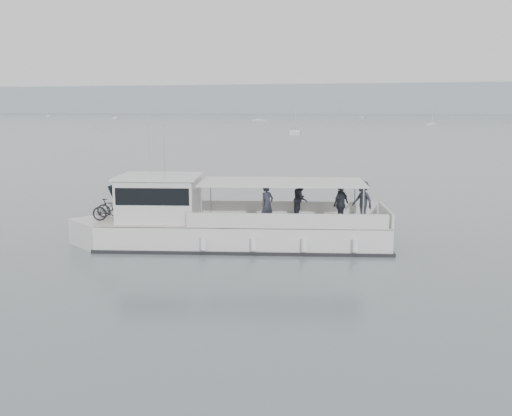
# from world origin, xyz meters

# --- Properties ---
(ground) EXTENTS (1400.00, 1400.00, 0.00)m
(ground) POSITION_xyz_m (0.00, 0.00, 0.00)
(ground) COLOR slate
(ground) RESTS_ON ground
(headland) EXTENTS (1400.00, 90.00, 28.00)m
(headland) POSITION_xyz_m (0.00, 560.00, 14.00)
(headland) COLOR #939EA8
(headland) RESTS_ON ground
(tour_boat) EXTENTS (13.28, 5.43, 5.54)m
(tour_boat) POSITION_xyz_m (0.37, -2.51, 0.91)
(tour_boat) COLOR silver
(tour_boat) RESTS_ON ground
(moored_fleet) EXTENTS (409.75, 341.46, 10.11)m
(moored_fleet) POSITION_xyz_m (-33.49, 202.35, 0.36)
(moored_fleet) COLOR silver
(moored_fleet) RESTS_ON ground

